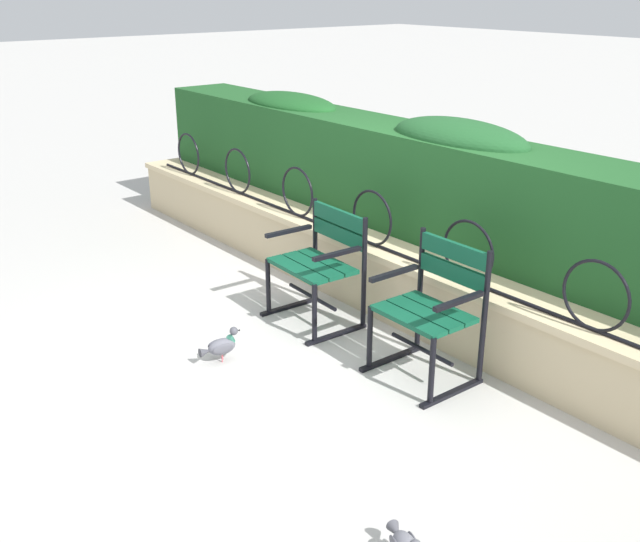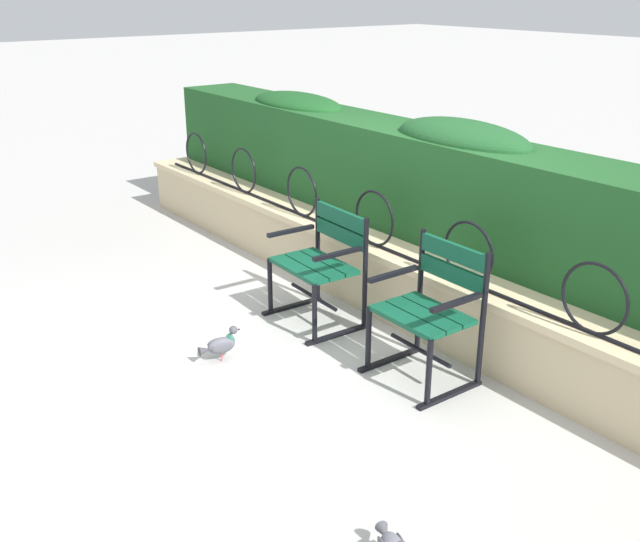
# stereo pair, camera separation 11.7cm
# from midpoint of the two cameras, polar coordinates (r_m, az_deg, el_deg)

# --- Properties ---
(ground_plane) EXTENTS (60.00, 60.00, 0.00)m
(ground_plane) POSITION_cam_midpoint_polar(r_m,az_deg,el_deg) (5.00, -2.00, -6.27)
(ground_plane) COLOR #B7B5AF
(stone_wall) EXTENTS (7.53, 0.41, 0.51)m
(stone_wall) POSITION_cam_midpoint_polar(r_m,az_deg,el_deg) (5.42, 5.74, -1.02)
(stone_wall) COLOR #C6B289
(stone_wall) RESTS_ON ground
(iron_arch_fence) EXTENTS (6.98, 0.02, 0.42)m
(iron_arch_fence) POSITION_cam_midpoint_polar(r_m,az_deg,el_deg) (5.38, 3.69, 3.77)
(iron_arch_fence) COLOR black
(iron_arch_fence) RESTS_ON stone_wall
(hedge_row) EXTENTS (7.38, 0.61, 0.91)m
(hedge_row) POSITION_cam_midpoint_polar(r_m,az_deg,el_deg) (5.56, 9.39, 6.71)
(hedge_row) COLOR #1E5123
(hedge_row) RESTS_ON stone_wall
(park_chair_left) EXTENTS (0.66, 0.55, 0.83)m
(park_chair_left) POSITION_cam_midpoint_polar(r_m,az_deg,el_deg) (5.28, -0.58, 0.79)
(park_chair_left) COLOR #0F4C33
(park_chair_left) RESTS_ON ground
(park_chair_right) EXTENTS (0.60, 0.53, 0.87)m
(park_chair_right) POSITION_cam_midpoint_polar(r_m,az_deg,el_deg) (4.57, 8.03, -2.77)
(park_chair_right) COLOR #0F4C33
(park_chair_right) RESTS_ON ground
(pigeon_near_chairs) EXTENTS (0.12, 0.29, 0.22)m
(pigeon_near_chairs) POSITION_cam_midpoint_polar(r_m,az_deg,el_deg) (4.87, -8.38, -5.78)
(pigeon_near_chairs) COLOR #5B5B66
(pigeon_near_chairs) RESTS_ON ground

